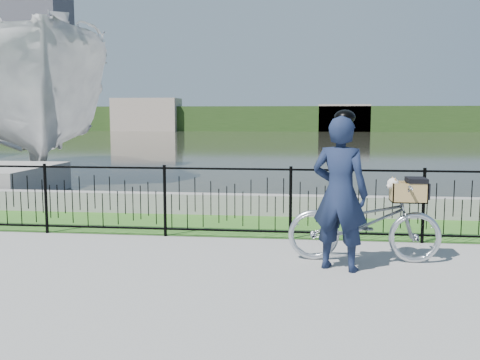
# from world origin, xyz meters

# --- Properties ---
(ground) EXTENTS (120.00, 120.00, 0.00)m
(ground) POSITION_xyz_m (0.00, 0.00, 0.00)
(ground) COLOR gray
(ground) RESTS_ON ground
(grass_strip) EXTENTS (60.00, 2.00, 0.01)m
(grass_strip) POSITION_xyz_m (0.00, 2.60, 0.00)
(grass_strip) COLOR #356A21
(grass_strip) RESTS_ON ground
(water) EXTENTS (120.00, 120.00, 0.00)m
(water) POSITION_xyz_m (0.00, 33.00, 0.00)
(water) COLOR #29291F
(water) RESTS_ON ground
(quay_wall) EXTENTS (60.00, 0.30, 0.40)m
(quay_wall) POSITION_xyz_m (0.00, 3.60, 0.20)
(quay_wall) COLOR gray
(quay_wall) RESTS_ON ground
(fence) EXTENTS (14.00, 0.06, 1.15)m
(fence) POSITION_xyz_m (0.00, 1.60, 0.58)
(fence) COLOR black
(fence) RESTS_ON ground
(far_treeline) EXTENTS (120.00, 6.00, 3.00)m
(far_treeline) POSITION_xyz_m (0.00, 60.00, 1.50)
(far_treeline) COLOR #274219
(far_treeline) RESTS_ON ground
(far_building_left) EXTENTS (8.00, 4.00, 4.00)m
(far_building_left) POSITION_xyz_m (-18.00, 58.00, 2.00)
(far_building_left) COLOR gray
(far_building_left) RESTS_ON ground
(far_building_right) EXTENTS (6.00, 3.00, 3.20)m
(far_building_right) POSITION_xyz_m (6.00, 58.50, 1.60)
(far_building_right) COLOR gray
(far_building_right) RESTS_ON ground
(bicycle_rig) EXTENTS (2.00, 0.70, 1.14)m
(bicycle_rig) POSITION_xyz_m (2.01, 0.48, 0.53)
(bicycle_rig) COLOR #B1B6BE
(bicycle_rig) RESTS_ON ground
(cyclist) EXTENTS (0.82, 0.68, 2.00)m
(cyclist) POSITION_xyz_m (1.64, 0.04, 0.98)
(cyclist) COLOR #131C35
(cyclist) RESTS_ON ground
(boat_near) EXTENTS (9.60, 12.20, 6.27)m
(boat_near) POSITION_xyz_m (-7.82, 10.75, 2.32)
(boat_near) COLOR silver
(boat_near) RESTS_ON water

